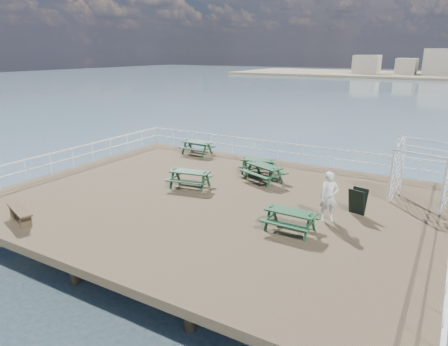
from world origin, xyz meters
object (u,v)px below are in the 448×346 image
picnic_table_e (290,216)px  trellis_arbor (422,176)px  picnic_table_a (197,145)px  picnic_table_c (258,163)px  picnic_table_d (190,176)px  flat_bench_near (20,212)px  picnic_table_b (264,169)px  person (329,197)px

picnic_table_e → trellis_arbor: (3.58, 4.99, 0.66)m
picnic_table_a → picnic_table_c: 5.12m
trellis_arbor → picnic_table_c: bearing=-170.4°
picnic_table_a → trellis_arbor: 12.61m
picnic_table_d → flat_bench_near: bearing=-127.0°
picnic_table_b → person: bearing=-15.2°
picnic_table_c → flat_bench_near: size_ratio=1.08×
picnic_table_a → person: size_ratio=0.99×
trellis_arbor → picnic_table_b: bearing=-162.0°
picnic_table_e → flat_bench_near: size_ratio=0.97×
picnic_table_e → person: 1.79m
picnic_table_c → trellis_arbor: size_ratio=0.73×
flat_bench_near → person: person is taller
picnic_table_b → trellis_arbor: 6.75m
picnic_table_a → picnic_table_b: picnic_table_b is taller
picnic_table_c → person: bearing=-54.1°
flat_bench_near → picnic_table_a: bearing=108.9°
picnic_table_b → picnic_table_e: picnic_table_b is taller
flat_bench_near → trellis_arbor: bearing=55.5°
picnic_table_b → trellis_arbor: size_ratio=0.85×
picnic_table_b → picnic_table_d: picnic_table_b is taller
person → flat_bench_near: bearing=178.6°
picnic_table_d → picnic_table_e: bearing=-30.6°
picnic_table_c → picnic_table_b: bearing=-65.6°
person → picnic_table_b: bearing=110.2°
picnic_table_a → picnic_table_d: (3.15, -5.25, 0.01)m
picnic_table_b → picnic_table_d: bearing=-112.5°
picnic_table_c → picnic_table_e: (3.95, -5.64, 0.01)m
flat_bench_near → picnic_table_d: bearing=82.4°
picnic_table_d → picnic_table_e: 6.01m
picnic_table_e → person: bearing=61.4°
trellis_arbor → person: size_ratio=1.45×
flat_bench_near → trellis_arbor: size_ratio=0.67×
picnic_table_a → flat_bench_near: bearing=-87.7°
picnic_table_c → trellis_arbor: trellis_arbor is taller
picnic_table_a → picnic_table_c: picnic_table_a is taller
picnic_table_b → flat_bench_near: picnic_table_b is taller
picnic_table_a → picnic_table_d: picnic_table_d is taller
person → picnic_table_d: bearing=143.0°
picnic_table_d → person: (6.53, -0.53, 0.36)m
picnic_table_a → flat_bench_near: (0.04, -11.55, -0.18)m
picnic_table_b → picnic_table_c: bearing=150.2°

